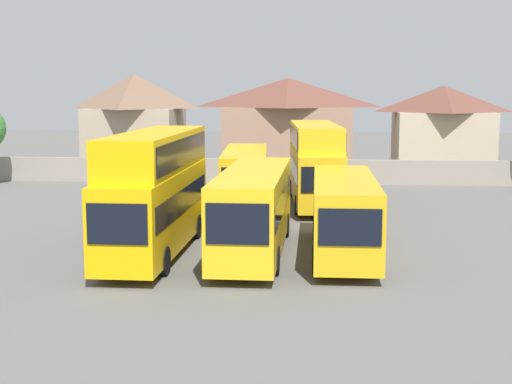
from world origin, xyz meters
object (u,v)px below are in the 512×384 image
bus_5 (315,160)px  house_terrace_right (443,129)px  bus_2 (254,206)px  bus_3 (344,211)px  bus_4 (245,173)px  house_terrace_centre (288,123)px  bus_1 (155,186)px  house_terrace_left (135,121)px

bus_5 → house_terrace_right: (10.41, 17.66, 0.91)m
bus_5 → bus_2: bearing=-15.1°
bus_2 → bus_3: 3.78m
bus_2 → bus_4: size_ratio=1.07×
bus_4 → house_terrace_centre: 19.13m
house_terrace_centre → bus_1: bearing=-97.5°
bus_4 → house_terrace_right: bearing=136.9°
bus_1 → house_terrace_left: (-8.85, 32.24, 1.28)m
bus_2 → house_terrace_left: house_terrace_left is taller
bus_3 → bus_5: (-1.25, 13.30, 0.86)m
house_terrace_left → bus_5: bearing=-50.3°
bus_4 → house_terrace_left: 22.03m
house_terrace_left → bus_2: bearing=-67.8°
bus_5 → house_terrace_left: (-15.47, 18.65, 1.44)m
bus_5 → house_terrace_centre: (-2.33, 18.82, 1.25)m
bus_3 → bus_5: bearing=-174.7°
bus_1 → bus_5: size_ratio=0.97×
house_terrace_right → bus_5: bearing=-120.5°
bus_1 → house_terrace_centre: (4.28, 32.41, 1.10)m
bus_3 → house_terrace_left: 36.13m
bus_5 → house_terrace_left: 24.27m
bus_2 → bus_5: bearing=169.9°
house_terrace_centre → house_terrace_right: 12.80m
bus_2 → bus_5: size_ratio=1.01×
house_terrace_right → bus_3: bearing=-106.5°
house_terrace_centre → bus_5: bearing=-82.9°
bus_1 → house_terrace_left: size_ratio=1.36×
bus_2 → bus_4: (-1.62, 13.04, -0.15)m
bus_2 → bus_3: (3.77, -0.15, -0.15)m
house_terrace_left → house_terrace_right: size_ratio=1.02×
bus_1 → bus_5: bus_1 is taller
bus_5 → bus_1: bearing=-30.2°
bus_1 → house_terrace_centre: house_terrace_centre is taller
bus_3 → bus_5: bus_5 is taller
bus_5 → house_terrace_centre: house_terrace_centre is taller
bus_3 → house_terrace_right: house_terrace_right is taller
house_terrace_right → bus_2: bearing=-112.8°
bus_2 → bus_5: (2.52, 13.15, 0.71)m
bus_1 → bus_2: bus_1 is taller
house_terrace_left → house_terrace_right: 25.90m
house_terrace_left → bus_1: bearing=-74.6°
bus_5 → house_terrace_right: size_ratio=1.43×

